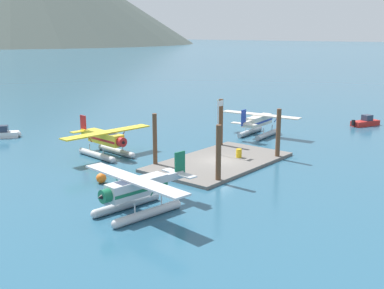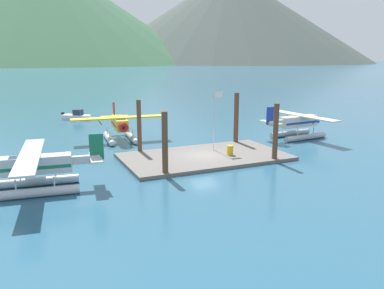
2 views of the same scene
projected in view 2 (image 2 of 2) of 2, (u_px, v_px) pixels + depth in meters
The scene contains 15 objects.
ground_plane at pixel (204, 158), 36.15m from camera, with size 1200.00×1200.00×0.00m, color #285670.
dock_platform at pixel (204, 157), 36.11m from camera, with size 14.92×8.36×0.30m, color #66605B.
piling_near_left at pixel (165, 144), 30.23m from camera, with size 0.47×0.47×5.12m, color brown.
piling_near_right at pixel (276, 133), 34.40m from camera, with size 0.47×0.47×5.22m, color brown.
piling_far_left at pixel (139, 127), 37.21m from camera, with size 0.42×0.42×5.22m, color brown.
piling_far_right at pixel (236, 119), 41.25m from camera, with size 0.50×0.50×5.50m, color brown.
flagpole at pixel (215, 113), 37.35m from camera, with size 0.95×0.10×5.77m.
fuel_drum at pixel (230, 150), 36.10m from camera, with size 0.62×0.62×0.88m.
mooring_buoy at pixel (68, 156), 35.07m from camera, with size 0.89×0.89×0.89m, color orange.
mountain_ridge_west_peak at pixel (229, 18), 537.92m from camera, with size 382.38×382.38×120.82m.
mountain_ridge_east_peak at pixel (38, 8), 468.46m from camera, with size 403.89×403.89×129.54m.
seaplane_cream_stbd_fwd at pixel (298, 124), 44.76m from camera, with size 7.97×10.48×3.84m.
seaplane_yellow_bow_left at pixel (120, 126), 43.43m from camera, with size 10.48×7.96×3.84m.
seaplane_silver_port_aft at pixel (35, 170), 26.98m from camera, with size 7.95×10.49×3.84m.
boat_white_open_north at pixel (77, 116), 57.94m from camera, with size 4.20×3.83×1.50m.
Camera 2 is at (-15.37, -31.43, 9.24)m, focal length 36.67 mm.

